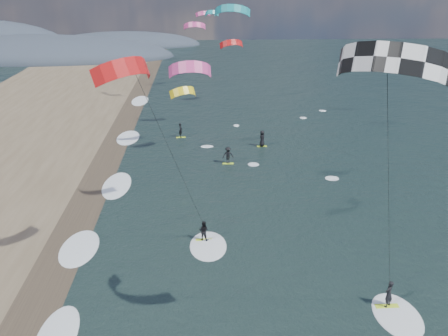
{
  "coord_description": "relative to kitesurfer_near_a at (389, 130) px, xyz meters",
  "views": [
    {
      "loc": [
        -2.38,
        -15.8,
        17.93
      ],
      "look_at": [
        -1.0,
        12.0,
        7.0
      ],
      "focal_mm": 40.0,
      "sensor_mm": 36.0,
      "label": 1
    }
  ],
  "objects": [
    {
      "name": "far_kitesurfers",
      "position": [
        -4.08,
        31.65,
        -11.27
      ],
      "size": [
        10.17,
        9.48,
        1.84
      ],
      "color": "#CDF52B",
      "rests_on": "ground"
    },
    {
      "name": "kitesurfer_near_b",
      "position": [
        -9.55,
        8.93,
        -3.11
      ],
      "size": [
        6.81,
        8.96,
        14.53
      ],
      "color": "#CDF52B",
      "rests_on": "ground"
    },
    {
      "name": "bg_kite_field",
      "position": [
        -5.56,
        50.94,
        0.22
      ],
      "size": [
        9.69,
        74.16,
        12.03
      ],
      "color": "yellow",
      "rests_on": "ground"
    },
    {
      "name": "coastal_hills",
      "position": [
        -49.87,
        105.29,
        -12.18
      ],
      "size": [
        80.0,
        41.0,
        15.0
      ],
      "color": "#3D4756",
      "rests_on": "ground"
    },
    {
      "name": "kitesurfer_near_a",
      "position": [
        0.0,
        0.0,
        0.0
      ],
      "size": [
        7.82,
        9.15,
        16.13
      ],
      "color": "#CDF52B",
      "rests_on": "ground"
    },
    {
      "name": "shoreline_surf",
      "position": [
        -15.83,
        12.18,
        -12.18
      ],
      "size": [
        2.4,
        79.4,
        0.11
      ],
      "color": "white",
      "rests_on": "ground"
    },
    {
      "name": "wet_sand_strip",
      "position": [
        -17.03,
        7.43,
        -12.17
      ],
      "size": [
        3.0,
        240.0,
        0.0
      ],
      "primitive_type": "cube",
      "color": "#382D23",
      "rests_on": "ground"
    }
  ]
}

